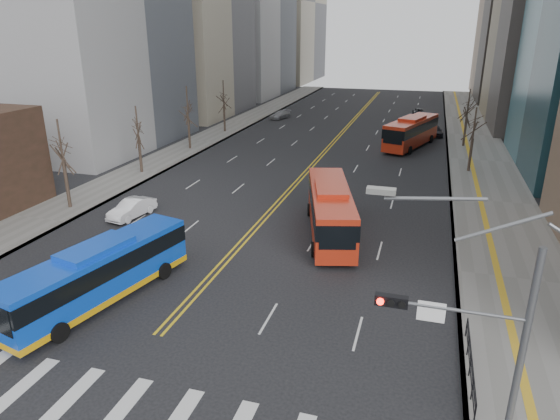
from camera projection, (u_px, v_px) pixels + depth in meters
The scene contains 15 objects.
ground at pixel (93, 406), 19.69m from camera, with size 220.00×220.00×0.00m, color black.
sidewalk_right at pixel (480, 161), 55.41m from camera, with size 7.00×130.00×0.15m, color slate.
sidewalk_left at pixel (201, 142), 64.55m from camera, with size 5.00×130.00×0.15m, color slate.
crosswalk at pixel (93, 406), 19.69m from camera, with size 26.70×4.00×0.01m.
centerline at pixel (340, 135), 69.13m from camera, with size 0.55×100.00×0.01m.
signal_mast at pixel (477, 331), 16.11m from camera, with size 5.37×0.37×9.39m.
pedestrian_railing at pixel (471, 362), 20.96m from camera, with size 0.06×6.06×1.02m.
street_trees at pixel (237, 122), 50.99m from camera, with size 35.20×47.20×7.60m.
blue_bus at pixel (99, 272), 26.66m from camera, with size 4.89×11.64×3.33m.
red_bus_near at pixel (330, 208), 35.30m from camera, with size 5.69×11.89×3.67m.
red_bus_far at pixel (411, 130), 61.32m from camera, with size 6.22×12.12×3.74m.
car_white at pixel (132, 208), 39.01m from camera, with size 1.50×4.31×1.42m, color white.
car_dark_mid at pixel (435, 131), 68.10m from camera, with size 1.71×4.25×1.45m, color black.
car_silver at pixel (280, 115), 80.85m from camera, with size 1.77×4.34×1.26m, color #A3A3A8.
car_dark_far at pixel (419, 112), 83.66m from camera, with size 1.86×4.04×1.12m, color black.
Camera 1 is at (11.61, -13.01, 14.10)m, focal length 32.00 mm.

